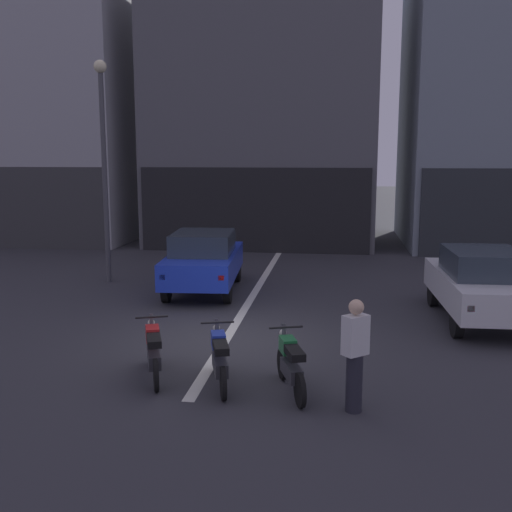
# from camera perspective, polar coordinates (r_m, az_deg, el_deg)

# --- Properties ---
(ground_plane) EXTENTS (120.00, 120.00, 0.00)m
(ground_plane) POSITION_cam_1_polar(r_m,az_deg,el_deg) (12.08, -2.98, -8.11)
(ground_plane) COLOR #333338
(lane_centre_line) EXTENTS (0.20, 18.00, 0.01)m
(lane_centre_line) POSITION_cam_1_polar(r_m,az_deg,el_deg) (17.82, 0.63, -2.26)
(lane_centre_line) COLOR silver
(lane_centre_line) RESTS_ON ground
(building_corner_left) EXTENTS (9.80, 7.82, 11.67)m
(building_corner_left) POSITION_cam_1_polar(r_m,az_deg,el_deg) (29.27, -20.48, 13.26)
(building_corner_left) COLOR #9E9EA3
(building_corner_left) RESTS_ON ground
(building_mid_block) EXTENTS (9.06, 7.16, 10.81)m
(building_mid_block) POSITION_cam_1_polar(r_m,az_deg,el_deg) (26.07, 0.90, 13.41)
(building_mid_block) COLOR #56565B
(building_mid_block) RESTS_ON ground
(car_blue_crossing_near) EXTENTS (2.06, 4.22, 1.64)m
(car_blue_crossing_near) POSITION_cam_1_polar(r_m,az_deg,el_deg) (16.20, -4.99, -0.33)
(car_blue_crossing_near) COLOR black
(car_blue_crossing_near) RESTS_ON ground
(car_white_parked_kerbside) EXTENTS (1.89, 4.15, 1.64)m
(car_white_parked_kerbside) POSITION_cam_1_polar(r_m,az_deg,el_deg) (14.12, 20.70, -2.41)
(car_white_parked_kerbside) COLOR black
(car_white_parked_kerbside) RESTS_ON ground
(street_lamp) EXTENTS (0.36, 0.36, 6.26)m
(street_lamp) POSITION_cam_1_polar(r_m,az_deg,el_deg) (17.65, -14.33, 9.90)
(street_lamp) COLOR #47474C
(street_lamp) RESTS_ON ground
(motorcycle_red_row_leftmost) EXTENTS (0.71, 1.59, 0.98)m
(motorcycle_red_row_leftmost) POSITION_cam_1_polar(r_m,az_deg,el_deg) (10.21, -9.74, -8.92)
(motorcycle_red_row_leftmost) COLOR black
(motorcycle_red_row_leftmost) RESTS_ON ground
(motorcycle_blue_row_left_mid) EXTENTS (0.64, 1.62, 0.98)m
(motorcycle_blue_row_left_mid) POSITION_cam_1_polar(r_m,az_deg,el_deg) (9.76, -3.50, -9.68)
(motorcycle_blue_row_left_mid) COLOR black
(motorcycle_blue_row_left_mid) RESTS_ON ground
(motorcycle_green_row_centre) EXTENTS (0.67, 1.61, 0.98)m
(motorcycle_green_row_centre) POSITION_cam_1_polar(r_m,az_deg,el_deg) (9.50, 3.31, -10.23)
(motorcycle_green_row_centre) COLOR black
(motorcycle_green_row_centre) RESTS_ON ground
(person_by_motorcycles) EXTENTS (0.42, 0.40, 1.67)m
(person_by_motorcycles) POSITION_cam_1_polar(r_m,az_deg,el_deg) (8.79, 9.41, -9.27)
(person_by_motorcycles) COLOR #23232D
(person_by_motorcycles) RESTS_ON ground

